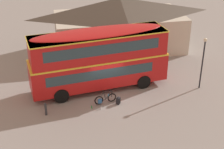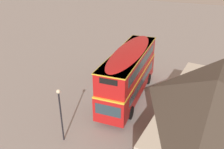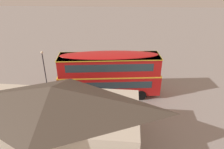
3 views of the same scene
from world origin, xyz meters
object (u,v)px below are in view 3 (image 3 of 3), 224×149
backpack_on_ground (104,80)px  water_bottle_clear_plastic (115,80)px  kerb_bollard (147,79)px  double_decker_bus (109,73)px  water_bottle_green_metal (120,81)px  street_lamp (44,64)px  touring_bicycle (111,81)px

backpack_on_ground → water_bottle_clear_plastic: 1.44m
backpack_on_ground → kerb_bollard: 5.19m
double_decker_bus → water_bottle_green_metal: bearing=-112.2°
street_lamp → water_bottle_clear_plastic: bearing=-171.8°
double_decker_bus → kerb_bollard: 5.63m
water_bottle_clear_plastic → street_lamp: 8.62m
touring_bicycle → kerb_bollard: size_ratio=1.74×
backpack_on_ground → double_decker_bus: bearing=107.6°
touring_bicycle → water_bottle_clear_plastic: touring_bicycle is taller
water_bottle_green_metal → double_decker_bus: bearing=67.8°
backpack_on_ground → water_bottle_green_metal: 2.00m
street_lamp → kerb_bollard: 12.20m
street_lamp → kerb_bollard: street_lamp is taller
water_bottle_clear_plastic → water_bottle_green_metal: size_ratio=1.13×
street_lamp → water_bottle_green_metal: bearing=-173.9°
water_bottle_green_metal → water_bottle_clear_plastic: bearing=-21.7°
touring_bicycle → water_bottle_green_metal: (-1.05, -0.46, -0.26)m
backpack_on_ground → street_lamp: street_lamp is taller
water_bottle_clear_plastic → water_bottle_green_metal: 0.66m
double_decker_bus → water_bottle_green_metal: double_decker_bus is taller
backpack_on_ground → street_lamp: (6.79, 0.78, 2.33)m
backpack_on_ground → water_bottle_clear_plastic: size_ratio=2.17×
backpack_on_ground → water_bottle_green_metal: bearing=-175.6°
touring_bicycle → water_bottle_clear_plastic: (-0.44, -0.70, -0.25)m
backpack_on_ground → kerb_bollard: (-5.18, -0.21, 0.21)m
water_bottle_green_metal → kerb_bollard: size_ratio=0.24×
water_bottle_clear_plastic → kerb_bollard: kerb_bollard is taller
water_bottle_clear_plastic → kerb_bollard: bearing=177.2°
water_bottle_clear_plastic → touring_bicycle: bearing=58.1°
touring_bicycle → street_lamp: street_lamp is taller
kerb_bollard → backpack_on_ground: bearing=2.3°
water_bottle_green_metal → street_lamp: street_lamp is taller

